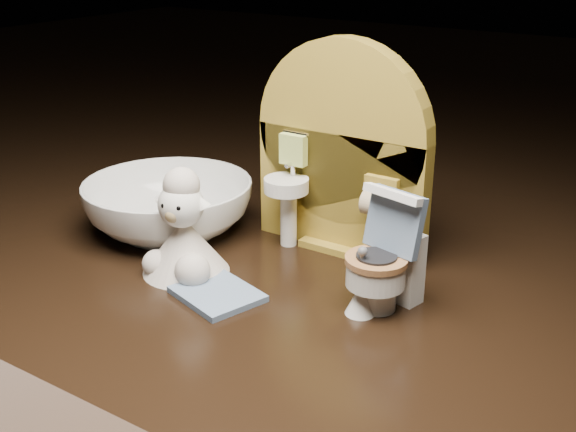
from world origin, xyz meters
name	(u,v)px	position (x,y,z in m)	size (l,w,h in m)	color
backdrop_panel	(340,160)	(0.00, 0.06, 0.07)	(0.13, 0.05, 0.15)	#A4842A
toy_toilet	(387,264)	(0.07, 0.00, 0.03)	(0.04, 0.05, 0.08)	white
bath_mat	(217,294)	(-0.03, -0.05, 0.00)	(0.05, 0.04, 0.00)	slate
toilet_brush	(361,296)	(0.06, -0.01, 0.01)	(0.02, 0.02, 0.04)	white
plush_lamb	(183,237)	(-0.07, -0.03, 0.03)	(0.06, 0.06, 0.08)	beige
ceramic_bowl	(168,207)	(-0.12, 0.02, 0.02)	(0.13, 0.13, 0.04)	white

